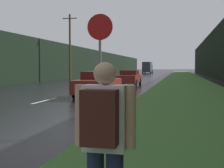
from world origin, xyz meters
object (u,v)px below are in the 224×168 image
car_passing_near (98,84)px  car_passing_far (129,78)px  delivery_truck (148,67)px  hitchhiker_with_backpack (104,139)px  stop_sign (100,62)px

car_passing_near → car_passing_far: 11.28m
car_passing_near → car_passing_far: (0.00, 11.28, -0.00)m
car_passing_far → delivery_truck: delivery_truck is taller
hitchhiker_with_backpack → car_passing_near: hitchhiker_with_backpack is taller
stop_sign → car_passing_far: (-2.53, 20.75, -1.10)m
hitchhiker_with_backpack → stop_sign: bearing=105.2°
stop_sign → hitchhiker_with_backpack: size_ratio=1.74×
stop_sign → car_passing_near: 9.87m
stop_sign → car_passing_near: bearing=105.0°
hitchhiker_with_backpack → delivery_truck: size_ratio=0.20×
car_passing_near → car_passing_far: bearing=-90.0°
car_passing_far → stop_sign: bearing=97.0°
hitchhiker_with_backpack → car_passing_far: (-3.81, 25.58, -0.26)m
car_passing_near → delivery_truck: size_ratio=0.49×
hitchhiker_with_backpack → car_passing_near: (-3.81, 14.30, -0.25)m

